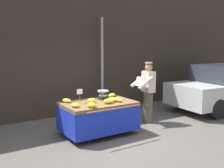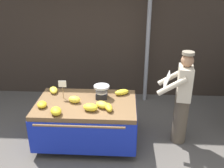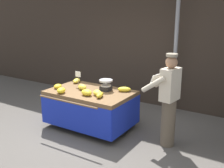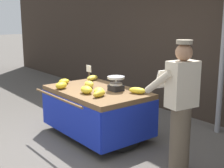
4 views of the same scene
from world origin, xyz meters
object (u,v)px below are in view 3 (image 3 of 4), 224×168
(banana_bunch_6, at_px, (124,89))
(vendor_person, at_px, (169,100))
(banana_bunch_0, at_px, (82,87))
(price_sign, at_px, (78,76))
(banana_cart, at_px, (91,101))
(banana_bunch_1, at_px, (100,95))
(banana_bunch_3, at_px, (58,86))
(weighing_scale, at_px, (106,85))
(banana_bunch_4, at_px, (97,93))
(banana_bunch_5, at_px, (87,93))
(banana_bunch_7, at_px, (77,81))
(banana_bunch_2, at_px, (61,90))
(street_pole, at_px, (175,51))

(banana_bunch_6, relative_size, vendor_person, 0.16)
(banana_bunch_0, xyz_separation_m, banana_bunch_6, (0.81, 0.36, -0.01))
(price_sign, relative_size, banana_bunch_6, 1.25)
(banana_cart, relative_size, banana_bunch_6, 6.45)
(banana_bunch_1, xyz_separation_m, banana_bunch_3, (-1.12, 0.04, -0.00))
(banana_bunch_6, bearing_deg, weighing_scale, -158.90)
(banana_bunch_3, distance_m, vendor_person, 2.39)
(banana_bunch_0, bearing_deg, banana_bunch_4, -17.19)
(banana_bunch_4, height_order, banana_bunch_5, banana_bunch_5)
(banana_bunch_1, height_order, banana_bunch_7, banana_bunch_1)
(banana_cart, relative_size, price_sign, 5.16)
(banana_bunch_7, distance_m, vendor_person, 2.34)
(banana_bunch_1, xyz_separation_m, banana_bunch_6, (0.20, 0.59, -0.00))
(banana_bunch_0, relative_size, banana_bunch_2, 0.91)
(banana_cart, xyz_separation_m, banana_bunch_7, (-0.67, 0.38, 0.26))
(banana_cart, distance_m, banana_bunch_2, 0.65)
(banana_cart, bearing_deg, banana_bunch_1, -31.05)
(banana_bunch_3, bearing_deg, banana_bunch_4, 2.17)
(banana_cart, xyz_separation_m, banana_bunch_1, (0.41, -0.25, 0.26))
(banana_bunch_4, height_order, banana_bunch_6, banana_bunch_4)
(banana_bunch_4, relative_size, banana_bunch_5, 0.91)
(banana_bunch_4, height_order, vendor_person, vendor_person)
(banana_bunch_5, bearing_deg, banana_bunch_0, 139.95)
(banana_bunch_2, xyz_separation_m, banana_bunch_3, (-0.30, 0.22, -0.01))
(banana_bunch_6, bearing_deg, price_sign, -169.13)
(price_sign, distance_m, banana_bunch_1, 0.94)
(banana_bunch_0, bearing_deg, banana_bunch_6, 23.73)
(price_sign, xyz_separation_m, banana_bunch_5, (0.55, -0.42, -0.19))
(banana_bunch_3, height_order, banana_bunch_6, banana_bunch_6)
(weighing_scale, bearing_deg, banana_bunch_7, 169.24)
(banana_bunch_1, bearing_deg, banana_bunch_5, -173.48)
(banana_bunch_6, bearing_deg, banana_bunch_4, -122.11)
(weighing_scale, height_order, banana_bunch_2, weighing_scale)
(banana_bunch_4, bearing_deg, banana_cart, 150.17)
(weighing_scale, bearing_deg, street_pole, 59.93)
(banana_bunch_0, distance_m, banana_bunch_7, 0.62)
(banana_bunch_0, distance_m, banana_bunch_4, 0.51)
(street_pole, xyz_separation_m, price_sign, (-1.59, -1.62, -0.46))
(weighing_scale, relative_size, price_sign, 0.82)
(banana_bunch_4, bearing_deg, banana_bunch_3, -177.83)
(price_sign, relative_size, banana_bunch_0, 1.62)
(banana_bunch_5, bearing_deg, weighing_scale, 74.00)
(banana_bunch_4, distance_m, banana_bunch_7, 1.11)
(price_sign, distance_m, banana_bunch_0, 0.34)
(weighing_scale, height_order, vendor_person, vendor_person)
(price_sign, xyz_separation_m, banana_bunch_1, (0.84, -0.39, -0.20))
(price_sign, height_order, banana_bunch_0, price_sign)
(banana_bunch_2, height_order, banana_bunch_4, banana_bunch_2)
(weighing_scale, bearing_deg, banana_bunch_1, -70.87)
(weighing_scale, relative_size, banana_bunch_5, 1.15)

